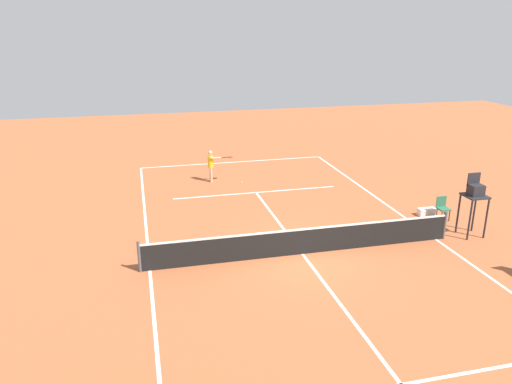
% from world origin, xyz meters
% --- Properties ---
extents(ground_plane, '(60.00, 60.00, 0.00)m').
position_xyz_m(ground_plane, '(0.00, 0.00, 0.00)').
color(ground_plane, '#AD5933').
extents(court_lines, '(10.56, 24.93, 0.01)m').
position_xyz_m(court_lines, '(0.00, 0.00, 0.00)').
color(court_lines, white).
rests_on(court_lines, ground).
extents(tennis_net, '(11.16, 0.10, 1.07)m').
position_xyz_m(tennis_net, '(0.00, 0.00, 0.50)').
color(tennis_net, '#4C4C51').
rests_on(tennis_net, ground).
extents(player_serving, '(1.24, 0.60, 1.61)m').
position_xyz_m(player_serving, '(1.76, -9.04, 0.95)').
color(player_serving, '#D8A884').
rests_on(player_serving, ground).
extents(tennis_ball, '(0.07, 0.07, 0.07)m').
position_xyz_m(tennis_ball, '(0.35, -8.44, 0.03)').
color(tennis_ball, '#CCE033').
rests_on(tennis_ball, ground).
extents(umpire_chair, '(0.80, 0.80, 2.41)m').
position_xyz_m(umpire_chair, '(-6.69, -0.07, 1.61)').
color(umpire_chair, '#232328').
rests_on(umpire_chair, ground).
extents(courtside_chair_mid, '(0.44, 0.46, 0.95)m').
position_xyz_m(courtside_chair_mid, '(-6.59, -1.73, 0.53)').
color(courtside_chair_mid, '#262626').
rests_on(courtside_chair_mid, ground).
extents(equipment_bag, '(0.76, 0.32, 0.30)m').
position_xyz_m(equipment_bag, '(-6.26, -2.30, 0.15)').
color(equipment_bag, white).
rests_on(equipment_bag, ground).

